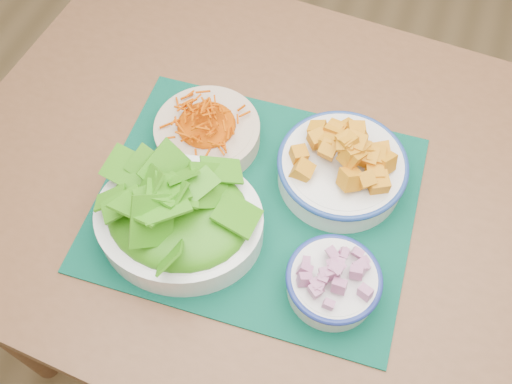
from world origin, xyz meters
TOP-DOWN VIEW (x-y plane):
  - ground at (0.00, 0.00)m, footprint 4.00×4.00m
  - table at (-0.10, -0.17)m, footprint 1.29×0.90m
  - placemat at (-0.18, -0.23)m, footprint 0.52×0.44m
  - carrot_bowl at (-0.30, -0.14)m, footprint 0.23×0.23m
  - squash_bowl at (-0.07, -0.14)m, footprint 0.27×0.27m
  - lettuce_bowl at (-0.27, -0.32)m, footprint 0.29×0.26m
  - onion_bowl at (-0.03, -0.33)m, footprint 0.14×0.14m

SIDE VIEW (x-z plane):
  - ground at x=0.00m, z-range 0.00..0.00m
  - table at x=-0.10m, z-range 0.28..1.03m
  - placemat at x=-0.18m, z-range 0.75..0.75m
  - carrot_bowl at x=-0.30m, z-range 0.75..0.82m
  - onion_bowl at x=-0.03m, z-range 0.75..0.83m
  - squash_bowl at x=-0.07m, z-range 0.75..0.86m
  - lettuce_bowl at x=-0.27m, z-range 0.75..0.87m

